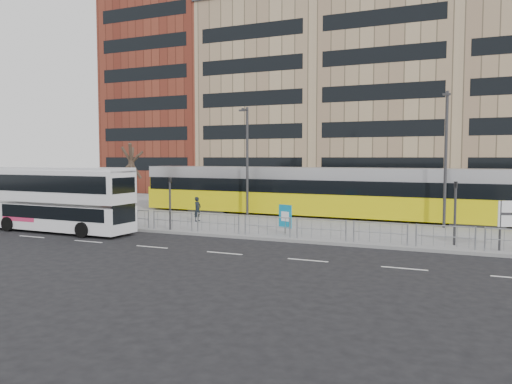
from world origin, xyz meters
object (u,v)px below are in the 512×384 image
at_px(tram, 331,192).
at_px(traffic_light_east, 455,205).
at_px(traffic_light_west, 170,196).
at_px(lamp_post_west, 247,157).
at_px(ad_panel, 285,217).
at_px(lamp_post_east, 446,154).
at_px(pedestrian, 198,209).
at_px(double_decker_bus, 59,197).
at_px(bare_tree, 131,142).

relative_size(tram, traffic_light_east, 9.67).
xyz_separation_m(traffic_light_west, lamp_post_west, (1.39, 7.90, 2.31)).
height_order(ad_panel, lamp_post_east, lamp_post_east).
bearing_deg(traffic_light_west, traffic_light_east, 9.04).
bearing_deg(pedestrian, lamp_post_east, -71.81).
distance_m(tram, lamp_post_east, 8.56).
relative_size(traffic_light_east, lamp_post_east, 0.38).
bearing_deg(traffic_light_east, lamp_post_east, 103.35).
height_order(double_decker_bus, tram, double_decker_bus).
relative_size(ad_panel, traffic_light_west, 0.52).
bearing_deg(lamp_post_east, traffic_light_west, -153.83).
height_order(traffic_light_east, bare_tree, bare_tree).
height_order(lamp_post_east, bare_tree, lamp_post_east).
bearing_deg(bare_tree, double_decker_bus, -79.78).
height_order(ad_panel, traffic_light_west, traffic_light_west).
distance_m(pedestrian, bare_tree, 8.90).
relative_size(traffic_light_west, traffic_light_east, 1.00).
distance_m(ad_panel, lamp_post_west, 9.15).
distance_m(double_decker_bus, traffic_light_west, 6.53).
bearing_deg(lamp_post_east, double_decker_bus, -154.87).
xyz_separation_m(tram, pedestrian, (-7.52, -5.87, -0.95)).
bearing_deg(lamp_post_west, traffic_light_east, -25.77).
distance_m(double_decker_bus, tram, 18.01).
xyz_separation_m(tram, traffic_light_west, (-7.08, -9.84, 0.21)).
bearing_deg(ad_panel, bare_tree, 178.26).
bearing_deg(ad_panel, traffic_light_west, -151.20).
bearing_deg(double_decker_bus, tram, 44.73).
bearing_deg(lamp_post_east, lamp_post_west, 177.26).
relative_size(lamp_post_west, bare_tree, 1.04).
relative_size(double_decker_bus, lamp_post_east, 1.17).
relative_size(tram, ad_panel, 18.59).
distance_m(traffic_light_east, lamp_post_west, 15.88).
bearing_deg(ad_panel, lamp_post_west, 146.96).
height_order(traffic_light_east, lamp_post_west, lamp_post_west).
bearing_deg(traffic_light_west, lamp_post_east, 31.26).
xyz_separation_m(lamp_post_east, bare_tree, (-22.43, -0.80, 0.93)).
bearing_deg(traffic_light_east, bare_tree, 173.26).
bearing_deg(lamp_post_east, bare_tree, -177.95).
distance_m(double_decker_bus, bare_tree, 9.75).
bearing_deg(bare_tree, ad_panel, -19.83).
bearing_deg(tram, traffic_light_east, -43.88).
bearing_deg(double_decker_bus, lamp_post_west, 55.93).
xyz_separation_m(traffic_light_west, bare_tree, (-7.65, 6.46, 3.44)).
distance_m(ad_panel, pedestrian, 7.68).
relative_size(tram, bare_tree, 3.97).
xyz_separation_m(traffic_light_west, lamp_post_east, (14.78, 7.26, 2.50)).
bearing_deg(traffic_light_east, tram, 140.33).
distance_m(traffic_light_west, lamp_post_west, 8.35).
distance_m(tram, traffic_light_west, 12.12).
xyz_separation_m(tram, traffic_light_east, (8.46, -8.77, 0.21)).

